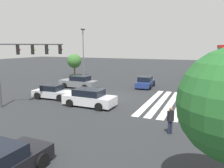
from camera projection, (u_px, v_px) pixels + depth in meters
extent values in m
plane|color=#2B2D30|center=(112.00, 97.00, 22.87)|extent=(141.64, 141.64, 0.00)
cube|color=silver|center=(215.00, 107.00, 19.02)|extent=(10.49, 0.60, 0.01)
cube|color=silver|center=(203.00, 106.00, 19.39)|extent=(10.49, 0.60, 0.01)
cube|color=silver|center=(192.00, 105.00, 19.77)|extent=(10.49, 0.60, 0.01)
cube|color=silver|center=(181.00, 104.00, 20.14)|extent=(10.49, 0.60, 0.01)
cube|color=silver|center=(171.00, 103.00, 20.51)|extent=(10.49, 0.60, 0.01)
cube|color=silver|center=(161.00, 102.00, 20.88)|extent=(10.49, 0.60, 0.01)
cube|color=silver|center=(151.00, 101.00, 21.25)|extent=(10.49, 0.60, 0.01)
cylinder|color=#47474C|center=(31.00, 44.00, 19.16)|extent=(4.00, 4.00, 0.12)
cube|color=black|center=(18.00, 50.00, 18.84)|extent=(0.40, 0.40, 0.84)
sphere|color=red|center=(20.00, 50.00, 18.90)|extent=(0.16, 0.16, 0.16)
cube|color=black|center=(32.00, 50.00, 19.27)|extent=(0.40, 0.40, 0.84)
sphere|color=gold|center=(34.00, 50.00, 19.33)|extent=(0.16, 0.16, 0.16)
cube|color=black|center=(47.00, 50.00, 19.71)|extent=(0.40, 0.40, 0.84)
sphere|color=green|center=(48.00, 50.00, 19.77)|extent=(0.16, 0.16, 0.16)
cube|color=black|center=(60.00, 49.00, 20.14)|extent=(0.40, 0.40, 0.84)
sphere|color=red|center=(62.00, 49.00, 20.20)|extent=(0.16, 0.16, 0.16)
cube|color=navy|center=(145.00, 83.00, 28.36)|extent=(4.27, 1.94, 0.65)
cube|color=black|center=(145.00, 79.00, 28.05)|extent=(2.19, 1.66, 0.62)
cylinder|color=black|center=(141.00, 83.00, 29.89)|extent=(0.69, 0.25, 0.68)
cylinder|color=black|center=(154.00, 84.00, 29.27)|extent=(0.69, 0.25, 0.68)
cylinder|color=black|center=(136.00, 86.00, 27.50)|extent=(0.69, 0.25, 0.68)
cylinder|color=black|center=(150.00, 87.00, 26.88)|extent=(0.69, 0.25, 0.68)
cube|color=gray|center=(78.00, 83.00, 27.96)|extent=(1.83, 4.90, 0.78)
cube|color=black|center=(80.00, 78.00, 27.71)|extent=(1.60, 2.33, 0.60)
cylinder|color=black|center=(64.00, 85.00, 27.82)|extent=(0.23, 0.70, 0.69)
cylinder|color=black|center=(72.00, 83.00, 29.41)|extent=(0.23, 0.70, 0.69)
cylinder|color=black|center=(85.00, 87.00, 26.59)|extent=(0.23, 0.70, 0.69)
cylinder|color=black|center=(92.00, 85.00, 28.18)|extent=(0.23, 0.70, 0.69)
cylinder|color=black|center=(10.00, 152.00, 10.31)|extent=(0.69, 0.24, 0.69)
cylinder|color=black|center=(42.00, 161.00, 9.48)|extent=(0.69, 0.24, 0.69)
cube|color=silver|center=(89.00, 100.00, 19.36)|extent=(1.98, 4.69, 0.77)
cube|color=black|center=(89.00, 92.00, 19.26)|extent=(1.75, 2.55, 0.59)
cylinder|color=black|center=(109.00, 102.00, 19.67)|extent=(0.23, 0.69, 0.69)
cylinder|color=black|center=(99.00, 107.00, 17.94)|extent=(0.23, 0.69, 0.69)
cylinder|color=black|center=(82.00, 98.00, 20.85)|extent=(0.23, 0.69, 0.69)
cylinder|color=black|center=(70.00, 103.00, 19.12)|extent=(0.23, 0.69, 0.69)
cube|color=silver|center=(54.00, 94.00, 22.21)|extent=(1.93, 4.31, 0.65)
cube|color=black|center=(52.00, 88.00, 22.16)|extent=(1.61, 1.94, 0.57)
cylinder|color=black|center=(69.00, 94.00, 22.59)|extent=(0.26, 0.72, 0.70)
cylinder|color=black|center=(60.00, 98.00, 21.00)|extent=(0.26, 0.72, 0.70)
cylinder|color=black|center=(48.00, 93.00, 23.47)|extent=(0.26, 0.72, 0.70)
cylinder|color=black|center=(38.00, 96.00, 21.88)|extent=(0.26, 0.72, 0.70)
cylinder|color=#232842|center=(169.00, 128.00, 13.20)|extent=(0.14, 0.14, 0.81)
cylinder|color=#232842|center=(171.00, 127.00, 13.25)|extent=(0.14, 0.14, 0.81)
cube|color=black|center=(171.00, 116.00, 13.10)|extent=(0.41, 0.41, 0.64)
sphere|color=#8C6647|center=(171.00, 109.00, 13.03)|extent=(0.22, 0.22, 0.22)
cylinder|color=slate|center=(83.00, 54.00, 36.77)|extent=(0.16, 0.16, 7.93)
cube|color=#333338|center=(83.00, 29.00, 36.08)|extent=(0.80, 0.36, 0.20)
cylinder|color=brown|center=(75.00, 71.00, 39.25)|extent=(0.26, 0.26, 1.62)
sphere|color=#3D7533|center=(74.00, 61.00, 38.94)|extent=(2.51, 2.51, 2.51)
cylinder|color=red|center=(188.00, 87.00, 26.72)|extent=(0.22, 0.22, 0.70)
sphere|color=red|center=(188.00, 84.00, 26.65)|extent=(0.20, 0.20, 0.20)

